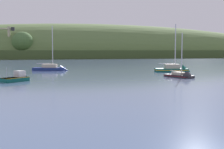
% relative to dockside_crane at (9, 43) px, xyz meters
% --- Properties ---
extents(far_shoreline_hill, '(474.79, 115.04, 52.79)m').
position_rel_dockside_crane_xyz_m(far_shoreline_hill, '(57.27, 32.09, -10.10)').
color(far_shoreline_hill, '#3C4E24').
rests_on(far_shoreline_hill, ground).
extents(dockside_crane, '(16.22, 4.27, 20.82)m').
position_rel_dockside_crane_xyz_m(dockside_crane, '(0.00, 0.00, 0.00)').
color(dockside_crane, '#4C4C51').
rests_on(dockside_crane, ground).
extents(sailboat_near_mooring, '(9.28, 4.76, 13.28)m').
position_rel_dockside_crane_xyz_m(sailboat_near_mooring, '(54.47, -136.55, -10.00)').
color(sailboat_near_mooring, '#0F564C').
rests_on(sailboat_near_mooring, ground).
extents(sailboat_far_left, '(4.48, 7.33, 9.95)m').
position_rel_dockside_crane_xyz_m(sailboat_far_left, '(48.80, -151.86, -10.19)').
color(sailboat_far_left, '#232328').
rests_on(sailboat_far_left, ground).
extents(sailboat_outer_reach, '(9.82, 5.14, 13.22)m').
position_rel_dockside_crane_xyz_m(sailboat_outer_reach, '(24.59, -124.91, -10.19)').
color(sailboat_outer_reach, navy).
rests_on(sailboat_outer_reach, ground).
extents(fishing_boat_moored, '(5.05, 4.91, 3.26)m').
position_rel_dockside_crane_xyz_m(fishing_boat_moored, '(17.78, -151.82, -9.96)').
color(fishing_boat_moored, '#0F564C').
rests_on(fishing_boat_moored, ground).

